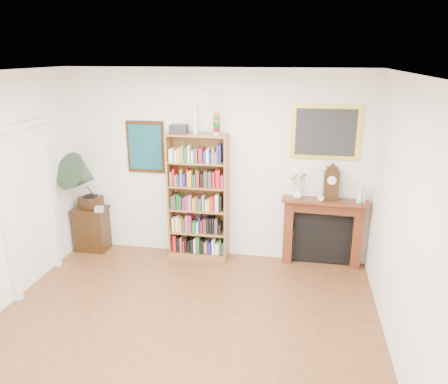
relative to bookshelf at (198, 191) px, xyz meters
The scene contains 15 objects.
room 2.36m from the bookshelf, 84.47° to the right, with size 4.51×5.01×2.81m.
door_casing 2.29m from the bookshelf, 150.44° to the right, with size 0.08×1.02×2.17m.
teal_poster 1.02m from the bookshelf, 169.29° to the left, with size 0.58×0.04×0.78m.
small_picture 1.32m from the bookshelf, 34.75° to the left, with size 0.26×0.04×0.30m.
gilt_painting 1.99m from the bookshelf, ahead, with size 0.95×0.04×0.75m.
bookshelf is the anchor object (origin of this frame).
side_cabinet 1.86m from the bookshelf, behind, with size 0.51×0.37×0.70m, color black.
fireplace 1.89m from the bookshelf, ahead, with size 1.21×0.35×1.01m.
gramophone 1.73m from the bookshelf, behind, with size 0.79×0.86×0.92m.
cd_stack 1.54m from the bookshelf, behind, with size 0.12×0.12×0.08m, color silver.
mantel_clock 1.91m from the bookshelf, ahead, with size 0.22×0.13×0.48m.
flower_vase 1.44m from the bookshelf, ahead, with size 0.14×0.14×0.14m, color white.
teacup 1.77m from the bookshelf, ahead, with size 0.09×0.09×0.07m, color white.
bottle_left 2.28m from the bookshelf, ahead, with size 0.07×0.07×0.24m, color silver.
bottle_right 2.35m from the bookshelf, ahead, with size 0.06×0.06×0.20m, color silver.
Camera 1 is at (1.21, -3.61, 2.99)m, focal length 35.00 mm.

